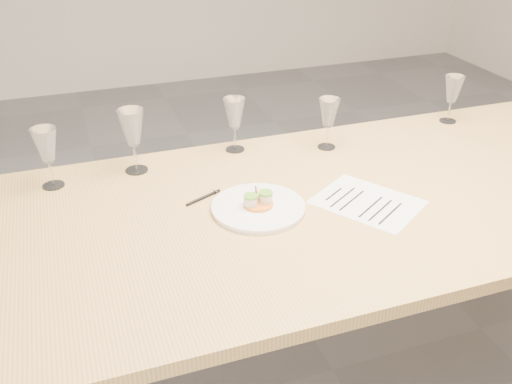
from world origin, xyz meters
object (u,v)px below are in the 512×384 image
object	(u,v)px
wine_glass_1	(132,129)
wine_glass_3	(329,114)
wine_glass_0	(46,147)
dining_table	(347,213)
ballpoint_pen	(204,197)
dinner_plate	(258,207)
wine_glass_4	(453,90)
recipe_sheet	(368,202)
wine_glass_2	(234,114)

from	to	relation	value
wine_glass_1	wine_glass_3	bearing A→B (deg)	-3.59
wine_glass_0	wine_glass_1	size ratio (longest dim) A/B	0.91
dining_table	ballpoint_pen	distance (m)	0.45
ballpoint_pen	wine_glass_0	world-z (taller)	wine_glass_0
wine_glass_1	dinner_plate	bearing A→B (deg)	-51.51
dining_table	wine_glass_4	world-z (taller)	wine_glass_4
dining_table	dinner_plate	distance (m)	0.30
recipe_sheet	wine_glass_4	distance (m)	0.78
dining_table	dinner_plate	size ratio (longest dim) A/B	8.69
wine_glass_3	wine_glass_4	size ratio (longest dim) A/B	0.99
ballpoint_pen	wine_glass_1	world-z (taller)	wine_glass_1
wine_glass_2	wine_glass_0	bearing A→B (deg)	-173.89
dinner_plate	wine_glass_4	xyz separation A→B (m)	(0.94, 0.39, 0.12)
wine_glass_1	wine_glass_4	distance (m)	1.24
recipe_sheet	wine_glass_3	distance (m)	0.42
recipe_sheet	wine_glass_0	world-z (taller)	wine_glass_0
wine_glass_4	wine_glass_2	bearing A→B (deg)	178.26
ballpoint_pen	wine_glass_0	distance (m)	0.51
wine_glass_0	wine_glass_3	size ratio (longest dim) A/B	1.06
wine_glass_0	wine_glass_2	xyz separation A→B (m)	(0.62, 0.07, -0.00)
recipe_sheet	wine_glass_4	world-z (taller)	wine_glass_4
dining_table	wine_glass_1	size ratio (longest dim) A/B	11.18
ballpoint_pen	wine_glass_2	bearing A→B (deg)	32.33
wine_glass_2	wine_glass_3	world-z (taller)	wine_glass_2
wine_glass_1	ballpoint_pen	bearing A→B (deg)	-57.71
wine_glass_3	ballpoint_pen	bearing A→B (deg)	-157.47
wine_glass_3	wine_glass_2	bearing A→B (deg)	164.25
wine_glass_0	wine_glass_3	world-z (taller)	wine_glass_0
dining_table	wine_glass_3	xyz separation A→B (m)	(0.09, 0.34, 0.20)
wine_glass_0	wine_glass_1	bearing A→B (deg)	4.21
dining_table	recipe_sheet	world-z (taller)	recipe_sheet
wine_glass_0	wine_glass_1	xyz separation A→B (m)	(0.27, 0.02, 0.01)
wine_glass_2	recipe_sheet	bearing A→B (deg)	-61.63
ballpoint_pen	wine_glass_1	xyz separation A→B (m)	(-0.16, 0.26, 0.15)
wine_glass_0	dinner_plate	bearing A→B (deg)	-32.16
ballpoint_pen	wine_glass_4	distance (m)	1.12
recipe_sheet	ballpoint_pen	xyz separation A→B (m)	(-0.46, 0.19, 0.00)
ballpoint_pen	wine_glass_3	world-z (taller)	wine_glass_3
dining_table	ballpoint_pen	world-z (taller)	ballpoint_pen
dinner_plate	ballpoint_pen	xyz separation A→B (m)	(-0.14, 0.12, -0.01)
dining_table	wine_glass_2	bearing A→B (deg)	118.51
wine_glass_2	ballpoint_pen	bearing A→B (deg)	-122.96
wine_glass_1	wine_glass_2	distance (m)	0.36
wine_glass_3	wine_glass_4	bearing A→B (deg)	6.37
wine_glass_4	recipe_sheet	bearing A→B (deg)	-143.22
dinner_plate	recipe_sheet	world-z (taller)	dinner_plate
wine_glass_3	wine_glass_1	bearing A→B (deg)	176.41
recipe_sheet	wine_glass_1	size ratio (longest dim) A/B	1.74
wine_glass_3	wine_glass_4	world-z (taller)	wine_glass_4
dining_table	ballpoint_pen	xyz separation A→B (m)	(-0.43, 0.12, 0.07)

